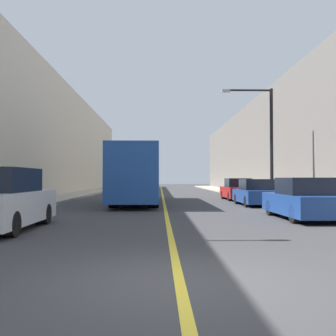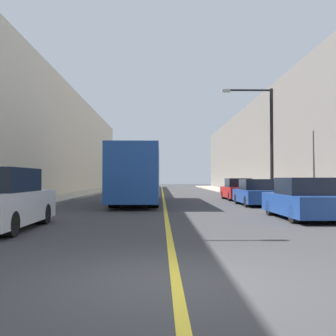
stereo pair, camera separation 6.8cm
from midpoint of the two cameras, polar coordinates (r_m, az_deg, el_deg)
The scene contains 12 objects.
ground_plane at distance 6.00m, azimuth 1.35°, elevation -16.22°, with size 200.00×200.00×0.00m, color #38383A.
sidewalk_left at distance 36.57m, azimuth -12.88°, elevation -3.74°, with size 2.79×72.00×0.16m, color #A89E8C.
sidewalk_right at distance 36.68m, azimuth 11.13°, elevation -3.74°, with size 2.79×72.00×0.16m, color #A89E8C.
building_row_left at distance 37.56m, azimuth -17.93°, elevation 4.30°, with size 4.00×72.00×10.57m, color beige.
building_row_right at distance 37.66m, azimuth 16.15°, elevation 3.32°, with size 4.00×72.00×9.32m, color #66605B.
road_center_line at distance 35.83m, azimuth -0.86°, elevation -3.95°, with size 0.16×72.00×0.01m, color gold.
bus at distance 24.30m, azimuth -4.45°, elevation -0.96°, with size 2.58×12.42×3.27m.
parked_suv_left at distance 12.57m, azimuth -23.02°, elevation -4.47°, with size 1.86×4.75×1.83m.
car_right_near at distance 15.56m, azimuth 18.80°, elevation -4.47°, with size 1.78×4.64×1.55m.
car_right_mid at distance 22.56m, azimuth 12.59°, elevation -3.65°, with size 1.85×4.33×1.48m.
car_right_far at distance 28.17m, azimuth 9.94°, elevation -3.19°, with size 1.75×4.48×1.53m.
street_lamp_right at distance 24.56m, azimuth 13.98°, elevation 4.67°, with size 3.12×0.24×6.82m.
Camera 1 is at (-0.30, -5.80, 1.52)m, focal length 42.00 mm.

